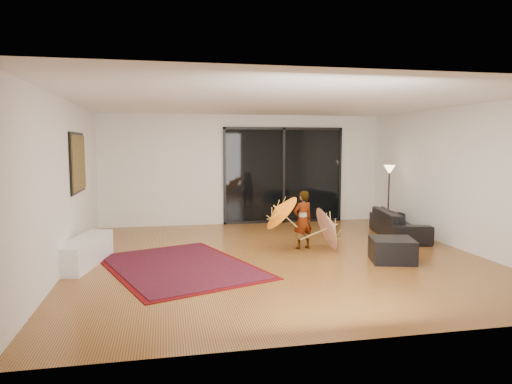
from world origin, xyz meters
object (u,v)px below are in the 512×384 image
object	(u,v)px
ottoman	(392,250)
media_console	(86,252)
sofa	(399,224)
child	(303,220)

from	to	relation	value
ottoman	media_console	bearing A→B (deg)	171.03
media_console	sofa	bearing A→B (deg)	21.76
child	sofa	bearing A→B (deg)	179.41
sofa	ottoman	distance (m)	2.20
media_console	sofa	world-z (taller)	sofa
ottoman	child	bearing A→B (deg)	134.44
sofa	child	bearing A→B (deg)	116.52
sofa	ottoman	world-z (taller)	sofa
media_console	child	world-z (taller)	child
child	media_console	bearing A→B (deg)	-9.70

